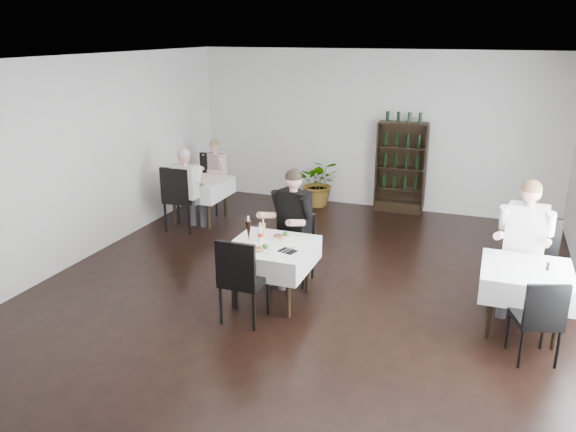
% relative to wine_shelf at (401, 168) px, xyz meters
% --- Properties ---
extents(room_shell, '(9.00, 9.00, 9.00)m').
position_rel_wine_shelf_xyz_m(room_shell, '(-0.60, -4.31, 0.65)').
color(room_shell, black).
rests_on(room_shell, ground).
extents(wine_shelf, '(0.90, 0.28, 1.75)m').
position_rel_wine_shelf_xyz_m(wine_shelf, '(0.00, 0.00, 0.00)').
color(wine_shelf, black).
rests_on(wine_shelf, ground).
extents(main_table, '(1.03, 1.03, 0.77)m').
position_rel_wine_shelf_xyz_m(main_table, '(-0.90, -4.31, -0.23)').
color(main_table, black).
rests_on(main_table, ground).
extents(left_table, '(0.98, 0.98, 0.77)m').
position_rel_wine_shelf_xyz_m(left_table, '(-3.30, -1.81, -0.23)').
color(left_table, black).
rests_on(left_table, ground).
extents(right_table, '(0.98, 0.98, 0.77)m').
position_rel_wine_shelf_xyz_m(right_table, '(2.10, -4.01, -0.23)').
color(right_table, black).
rests_on(right_table, ground).
extents(potted_tree, '(0.99, 0.90, 0.95)m').
position_rel_wine_shelf_xyz_m(potted_tree, '(-1.55, -0.18, -0.37)').
color(potted_tree, '#1F531C').
rests_on(potted_tree, ground).
extents(main_chair_far, '(0.45, 0.45, 0.96)m').
position_rel_wine_shelf_xyz_m(main_chair_far, '(-0.80, -3.60, -0.30)').
color(main_chair_far, black).
rests_on(main_chair_far, ground).
extents(main_chair_near, '(0.49, 0.49, 1.07)m').
position_rel_wine_shelf_xyz_m(main_chair_near, '(-1.00, -5.00, -0.24)').
color(main_chair_near, black).
rests_on(main_chair_near, ground).
extents(left_chair_far, '(0.56, 0.56, 1.11)m').
position_rel_wine_shelf_xyz_m(left_chair_far, '(-3.39, -1.21, -0.22)').
color(left_chair_far, black).
rests_on(left_chair_far, ground).
extents(left_chair_near, '(0.54, 0.55, 1.15)m').
position_rel_wine_shelf_xyz_m(left_chair_near, '(-3.35, -2.42, -0.19)').
color(left_chair_near, black).
rests_on(left_chair_near, ground).
extents(right_chair_far, '(0.54, 0.54, 1.12)m').
position_rel_wine_shelf_xyz_m(right_chair_far, '(2.24, -3.27, -0.21)').
color(right_chair_far, black).
rests_on(right_chair_far, ground).
extents(right_chair_near, '(0.55, 0.55, 0.95)m').
position_rel_wine_shelf_xyz_m(right_chair_near, '(2.22, -4.70, -0.31)').
color(right_chair_near, black).
rests_on(right_chair_near, ground).
extents(diner_main, '(0.67, 0.71, 1.57)m').
position_rel_wine_shelf_xyz_m(diner_main, '(-0.89, -3.66, 0.07)').
color(diner_main, '#3A3A40').
rests_on(diner_main, ground).
extents(diner_left_far, '(0.60, 0.63, 1.37)m').
position_rel_wine_shelf_xyz_m(diner_left_far, '(-3.37, -1.14, -0.05)').
color(diner_left_far, '#3A3A40').
rests_on(diner_left_far, ground).
extents(diner_left_near, '(0.55, 0.55, 1.47)m').
position_rel_wine_shelf_xyz_m(diner_left_near, '(-3.20, -2.37, 0.01)').
color(diner_left_near, '#3A3A40').
rests_on(diner_left_near, ground).
extents(diner_right_far, '(0.66, 0.68, 1.65)m').
position_rel_wine_shelf_xyz_m(diner_right_far, '(2.06, -3.48, 0.11)').
color(diner_right_far, '#3A3A40').
rests_on(diner_right_far, ground).
extents(plate_far, '(0.29, 0.29, 0.08)m').
position_rel_wine_shelf_xyz_m(plate_far, '(-0.86, -4.07, -0.06)').
color(plate_far, white).
rests_on(plate_far, main_table).
extents(plate_near, '(0.33, 0.33, 0.08)m').
position_rel_wine_shelf_xyz_m(plate_near, '(-0.94, -4.57, -0.06)').
color(plate_near, white).
rests_on(plate_near, main_table).
extents(pilsner_dark, '(0.08, 0.08, 0.34)m').
position_rel_wine_shelf_xyz_m(pilsner_dark, '(-1.20, -4.32, 0.06)').
color(pilsner_dark, black).
rests_on(pilsner_dark, main_table).
extents(pilsner_lager, '(0.06, 0.06, 0.26)m').
position_rel_wine_shelf_xyz_m(pilsner_lager, '(-1.06, -4.17, 0.03)').
color(pilsner_lager, gold).
rests_on(pilsner_lager, main_table).
extents(coke_bottle, '(0.06, 0.06, 0.25)m').
position_rel_wine_shelf_xyz_m(coke_bottle, '(-1.06, -4.27, 0.02)').
color(coke_bottle, silver).
rests_on(coke_bottle, main_table).
extents(napkin_cutlery, '(0.24, 0.22, 0.02)m').
position_rel_wine_shelf_xyz_m(napkin_cutlery, '(-0.62, -4.47, -0.07)').
color(napkin_cutlery, black).
rests_on(napkin_cutlery, main_table).
extents(pepper_mill, '(0.04, 0.04, 0.09)m').
position_rel_wine_shelf_xyz_m(pepper_mill, '(2.31, -4.00, -0.03)').
color(pepper_mill, black).
rests_on(pepper_mill, right_table).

